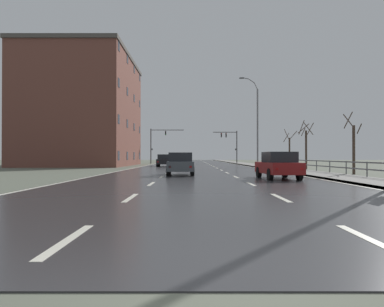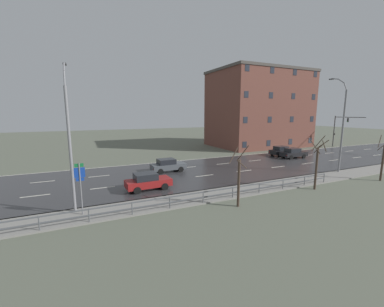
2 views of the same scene
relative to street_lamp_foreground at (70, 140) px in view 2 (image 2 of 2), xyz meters
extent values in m
cube|color=#5B6051|center=(-7.41, 37.43, -5.21)|extent=(160.00, 160.00, 0.12)
cube|color=#303033|center=(-7.41, 49.43, -5.14)|extent=(14.00, 120.00, 0.02)
cube|color=beige|center=(-9.74, -3.17, -5.13)|extent=(0.16, 2.20, 0.01)
cube|color=beige|center=(-9.74, 2.23, -5.13)|extent=(0.16, 2.20, 0.01)
cube|color=beige|center=(-9.74, 7.63, -5.13)|extent=(0.16, 2.20, 0.01)
cube|color=beige|center=(-9.74, 13.03, -5.13)|extent=(0.16, 2.20, 0.01)
cube|color=beige|center=(-9.74, 18.43, -5.13)|extent=(0.16, 2.20, 0.01)
cube|color=beige|center=(-9.74, 23.83, -5.13)|extent=(0.16, 2.20, 0.01)
cube|color=beige|center=(-9.74, 29.23, -5.13)|extent=(0.16, 2.20, 0.01)
cube|color=beige|center=(-9.74, 34.63, -5.13)|extent=(0.16, 2.20, 0.01)
cube|color=beige|center=(-9.74, 40.03, -5.13)|extent=(0.16, 2.20, 0.01)
cube|color=beige|center=(-9.74, 45.43, -5.13)|extent=(0.16, 2.20, 0.01)
cube|color=beige|center=(-9.74, 50.83, -5.13)|extent=(0.16, 2.20, 0.01)
cube|color=beige|center=(-9.74, 56.23, -5.13)|extent=(0.16, 2.20, 0.01)
cube|color=beige|center=(-5.07, -3.17, -5.13)|extent=(0.16, 2.20, 0.01)
cube|color=beige|center=(-5.07, 2.23, -5.13)|extent=(0.16, 2.20, 0.01)
cube|color=beige|center=(-5.07, 7.63, -5.13)|extent=(0.16, 2.20, 0.01)
cube|color=beige|center=(-5.07, 13.03, -5.13)|extent=(0.16, 2.20, 0.01)
cube|color=beige|center=(-5.07, 18.43, -5.13)|extent=(0.16, 2.20, 0.01)
cube|color=beige|center=(-5.07, 23.83, -5.13)|extent=(0.16, 2.20, 0.01)
cube|color=beige|center=(-5.07, 29.23, -5.13)|extent=(0.16, 2.20, 0.01)
cube|color=beige|center=(-5.07, 34.63, -5.13)|extent=(0.16, 2.20, 0.01)
cube|color=beige|center=(-5.07, 40.03, -5.13)|extent=(0.16, 2.20, 0.01)
cube|color=beige|center=(-5.07, 45.43, -5.13)|extent=(0.16, 2.20, 0.01)
cube|color=beige|center=(-14.26, 49.43, -5.13)|extent=(0.16, 120.00, 0.01)
cube|color=#515459|center=(2.44, 9.01, -4.20)|extent=(0.06, 27.22, 0.08)
cube|color=#515459|center=(2.44, 9.01, -4.60)|extent=(0.06, 27.22, 0.08)
cylinder|color=#515459|center=(2.44, -1.88, -4.65)|extent=(0.07, 0.07, 1.00)
cylinder|color=#515459|center=(2.44, 0.84, -4.65)|extent=(0.07, 0.07, 1.00)
cylinder|color=#515459|center=(2.44, 3.56, -4.65)|extent=(0.07, 0.07, 1.00)
cylinder|color=#515459|center=(2.44, 6.29, -4.65)|extent=(0.07, 0.07, 1.00)
cylinder|color=#515459|center=(2.44, 9.01, -4.65)|extent=(0.07, 0.07, 1.00)
cylinder|color=#515459|center=(2.44, 11.73, -4.65)|extent=(0.07, 0.07, 1.00)
cylinder|color=#515459|center=(2.44, 14.45, -4.65)|extent=(0.07, 0.07, 1.00)
cylinder|color=#515459|center=(2.44, 17.17, -4.65)|extent=(0.07, 0.07, 1.00)
cylinder|color=#515459|center=(2.44, 19.90, -4.65)|extent=(0.07, 0.07, 1.00)
cylinder|color=#515459|center=(2.44, 22.62, -4.65)|extent=(0.07, 0.07, 1.00)
cylinder|color=slate|center=(0.19, 0.00, -0.78)|extent=(0.20, 0.20, 8.74)
cylinder|color=slate|center=(-0.04, 0.00, 4.08)|extent=(0.56, 0.11, 1.03)
cylinder|color=slate|center=(-0.71, 0.00, 4.88)|extent=(0.95, 0.11, 0.71)
cylinder|color=slate|center=(-1.69, 0.00, 5.29)|extent=(1.09, 0.11, 0.30)
cube|color=#333335|center=(-2.22, 0.00, 5.33)|extent=(0.56, 0.24, 0.12)
cylinder|color=slate|center=(0.19, 28.08, -0.40)|extent=(0.20, 0.20, 9.51)
cylinder|color=slate|center=(0.01, 28.08, 4.75)|extent=(0.47, 0.11, 0.84)
cylinder|color=slate|center=(-0.53, 28.08, 5.40)|extent=(0.78, 0.11, 0.59)
cylinder|color=slate|center=(-1.32, 28.08, 5.72)|extent=(0.88, 0.11, 0.26)
cube|color=#333335|center=(-1.75, 28.08, 5.75)|extent=(0.56, 0.24, 0.12)
cylinder|color=slate|center=(0.99, 0.47, -3.30)|extent=(0.09, 0.09, 3.70)
cube|color=#146633|center=(0.97, 0.47, -1.60)|extent=(0.03, 0.56, 0.24)
cube|color=#143899|center=(0.97, 0.47, -2.10)|extent=(0.03, 0.68, 0.68)
cube|color=white|center=(0.95, 0.47, -2.10)|extent=(0.01, 0.44, 0.22)
cube|color=#143899|center=(0.97, 0.47, -2.57)|extent=(0.03, 0.52, 0.22)
cylinder|color=#38383A|center=(-15.31, 48.56, -1.97)|extent=(0.18, 0.18, 6.36)
cylinder|color=#38383A|center=(-12.32, 48.56, 0.96)|extent=(5.97, 0.12, 0.12)
cube|color=black|center=(-12.62, 48.56, 0.41)|extent=(0.20, 0.28, 0.80)
sphere|color=#2D2D2D|center=(-12.62, 48.41, 0.67)|extent=(0.14, 0.14, 0.14)
sphere|color=#2D2D2D|center=(-12.62, 48.41, 0.41)|extent=(0.14, 0.14, 0.14)
sphere|color=green|center=(-12.62, 48.41, 0.15)|extent=(0.14, 0.14, 0.14)
cube|color=black|center=(-15.09, 48.51, -2.55)|extent=(0.18, 0.12, 0.32)
cube|color=black|center=(-11.40, 30.66, -4.50)|extent=(1.76, 4.10, 0.64)
cube|color=black|center=(-11.40, 30.41, -3.88)|extent=(1.56, 2.00, 0.60)
cube|color=slate|center=(-11.40, 31.36, -3.90)|extent=(1.40, 0.08, 0.51)
cylinder|color=black|center=(-10.59, 31.93, -4.82)|extent=(0.22, 0.66, 0.66)
cylinder|color=black|center=(-12.21, 31.93, -4.82)|extent=(0.22, 0.66, 0.66)
cylinder|color=black|center=(-10.59, 29.39, -4.82)|extent=(0.22, 0.66, 0.66)
cylinder|color=black|center=(-12.21, 29.39, -4.82)|extent=(0.22, 0.66, 0.66)
cube|color=red|center=(-12.06, 28.63, -4.50)|extent=(0.16, 0.04, 0.14)
cube|color=red|center=(-10.74, 28.63, -4.50)|extent=(0.16, 0.04, 0.14)
cube|color=black|center=(-8.96, 30.67, -4.50)|extent=(1.95, 4.18, 0.64)
cube|color=black|center=(-8.97, 30.42, -3.88)|extent=(1.65, 2.07, 0.60)
cube|color=slate|center=(-8.93, 31.37, -3.90)|extent=(1.41, 0.14, 0.51)
cylinder|color=black|center=(-8.10, 31.90, -4.82)|extent=(0.25, 0.67, 0.66)
cylinder|color=black|center=(-9.71, 31.98, -4.82)|extent=(0.25, 0.67, 0.66)
cylinder|color=black|center=(-8.21, 29.37, -4.82)|extent=(0.25, 0.67, 0.66)
cylinder|color=black|center=(-9.83, 29.44, -4.82)|extent=(0.25, 0.67, 0.66)
cube|color=red|center=(-9.72, 28.67, -4.50)|extent=(0.16, 0.05, 0.14)
cube|color=red|center=(-8.40, 28.61, -4.50)|extent=(0.16, 0.05, 0.14)
cube|color=#474C51|center=(-8.63, 9.99, -4.50)|extent=(1.87, 4.15, 0.64)
cube|color=black|center=(-8.62, 9.74, -3.88)|extent=(1.61, 2.04, 0.60)
cube|color=slate|center=(-8.65, 10.69, -3.90)|extent=(1.41, 0.12, 0.51)
cylinder|color=black|center=(-7.85, 11.28, -4.82)|extent=(0.24, 0.67, 0.66)
cylinder|color=black|center=(-9.47, 11.24, -4.82)|extent=(0.24, 0.67, 0.66)
cylinder|color=black|center=(-7.78, 8.74, -4.82)|extent=(0.24, 0.67, 0.66)
cylinder|color=black|center=(-9.40, 8.70, -4.82)|extent=(0.24, 0.67, 0.66)
cube|color=red|center=(-9.23, 7.94, -4.50)|extent=(0.16, 0.04, 0.14)
cube|color=red|center=(-7.91, 7.98, -4.50)|extent=(0.16, 0.04, 0.14)
cube|color=maroon|center=(-2.84, 6.07, -4.50)|extent=(1.95, 4.18, 0.64)
cube|color=black|center=(-2.83, 5.82, -3.88)|extent=(1.65, 2.07, 0.60)
cube|color=slate|center=(-2.87, 6.77, -3.90)|extent=(1.41, 0.14, 0.51)
cylinder|color=black|center=(-2.09, 7.37, -4.82)|extent=(0.25, 0.67, 0.66)
cylinder|color=black|center=(-3.71, 7.30, -4.82)|extent=(0.25, 0.67, 0.66)
cylinder|color=black|center=(-1.97, 4.84, -4.82)|extent=(0.25, 0.67, 0.66)
cylinder|color=black|center=(-3.59, 4.76, -4.82)|extent=(0.25, 0.67, 0.66)
cube|color=red|center=(-3.41, 4.01, -4.50)|extent=(0.16, 0.05, 0.14)
cube|color=red|center=(-2.09, 4.07, -4.50)|extent=(0.16, 0.05, 0.14)
cube|color=brown|center=(-23.18, 35.12, 2.36)|extent=(13.24, 18.74, 15.02)
cube|color=#4C4742|center=(-23.18, 35.12, 10.12)|extent=(13.50, 19.12, 0.50)
cube|color=#282D38|center=(-16.54, 26.94, -3.75)|extent=(0.04, 0.90, 1.10)
cube|color=#282D38|center=(-16.54, 32.39, -3.75)|extent=(0.04, 0.90, 1.10)
cube|color=#282D38|center=(-16.54, 37.84, -3.75)|extent=(0.04, 0.90, 1.10)
cube|color=#282D38|center=(-16.54, 43.29, -3.75)|extent=(0.04, 0.90, 1.10)
cube|color=#282D38|center=(-16.54, 26.94, 0.59)|extent=(0.04, 0.90, 1.10)
cube|color=#282D38|center=(-16.54, 32.39, 0.59)|extent=(0.04, 0.90, 1.10)
cube|color=#282D38|center=(-16.54, 37.84, 0.59)|extent=(0.04, 0.90, 1.10)
cube|color=#282D38|center=(-16.54, 43.29, 0.59)|extent=(0.04, 0.90, 1.10)
cube|color=#282D38|center=(-16.54, 26.94, 4.93)|extent=(0.04, 0.90, 1.10)
cube|color=#282D38|center=(-16.54, 32.39, 4.93)|extent=(0.04, 0.90, 1.10)
cube|color=#282D38|center=(-16.54, 37.84, 4.93)|extent=(0.04, 0.90, 1.10)
cube|color=#282D38|center=(-16.54, 43.29, 4.93)|extent=(0.04, 0.90, 1.10)
cube|color=#282D38|center=(-16.54, 26.94, 9.27)|extent=(0.04, 0.90, 1.10)
cube|color=#282D38|center=(-16.54, 32.39, 9.27)|extent=(0.04, 0.90, 1.10)
cube|color=#282D38|center=(-16.54, 37.84, 9.27)|extent=(0.04, 0.90, 1.10)
cube|color=#282D38|center=(-16.54, 43.29, 9.27)|extent=(0.04, 0.90, 1.10)
cylinder|color=#423328|center=(3.98, 11.19, -3.36)|extent=(0.20, 0.20, 3.58)
cylinder|color=#423328|center=(4.37, 11.14, -1.82)|extent=(0.14, 0.83, 0.70)
cylinder|color=#423328|center=(3.78, 11.60, -1.14)|extent=(0.88, 0.49, 1.32)
cylinder|color=#423328|center=(3.52, 10.98, -1.27)|extent=(0.42, 0.99, 1.14)
cylinder|color=#423328|center=(3.46, 20.07, -3.21)|extent=(0.20, 0.20, 3.87)
cylinder|color=#423328|center=(3.94, 20.25, -1.08)|extent=(0.36, 1.04, 1.13)
cylinder|color=#423328|center=(3.27, 20.34, -1.40)|extent=(0.58, 0.46, 0.86)
cylinder|color=#423328|center=(3.39, 20.65, -1.03)|extent=(1.20, 0.21, 1.02)
cylinder|color=#423328|center=(3.14, 20.47, -0.92)|extent=(0.83, 0.72, 1.52)
cylinder|color=#423328|center=(3.54, 19.59, -1.15)|extent=(1.01, 0.25, 1.20)
cylinder|color=#423328|center=(4.29, 28.78, -3.34)|extent=(0.20, 0.20, 3.62)
cylinder|color=#423328|center=(4.01, 29.22, -1.47)|extent=(0.91, 0.66, 1.19)
cylinder|color=#423328|center=(3.86, 28.62, -1.05)|extent=(0.35, 0.91, 1.28)
camera|label=1|loc=(-7.83, -13.86, -3.84)|focal=32.18mm
camera|label=2|loc=(18.46, 0.75, 1.86)|focal=22.79mm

